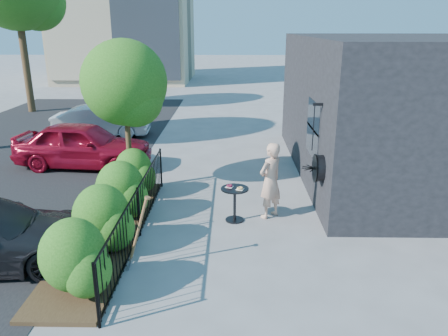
{
  "coord_description": "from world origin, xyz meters",
  "views": [
    {
      "loc": [
        0.46,
        -8.4,
        4.29
      ],
      "look_at": [
        0.28,
        1.03,
        1.2
      ],
      "focal_mm": 35.0,
      "sensor_mm": 36.0,
      "label": 1
    }
  ],
  "objects_px": {
    "cafe_table": "(235,198)",
    "woman": "(270,181)",
    "shovel": "(137,237)",
    "patio_tree": "(127,88)",
    "car_red": "(83,145)",
    "car_silver": "(102,121)"
  },
  "relations": [
    {
      "from": "shovel",
      "to": "car_red",
      "type": "relative_size",
      "value": 0.35
    },
    {
      "from": "patio_tree",
      "to": "shovel",
      "type": "height_order",
      "value": "patio_tree"
    },
    {
      "from": "patio_tree",
      "to": "car_red",
      "type": "bearing_deg",
      "value": 134.81
    },
    {
      "from": "woman",
      "to": "car_red",
      "type": "xyz_separation_m",
      "value": [
        -5.56,
        3.71,
        -0.18
      ]
    },
    {
      "from": "car_red",
      "to": "cafe_table",
      "type": "bearing_deg",
      "value": -124.45
    },
    {
      "from": "cafe_table",
      "to": "car_red",
      "type": "relative_size",
      "value": 0.2
    },
    {
      "from": "patio_tree",
      "to": "car_silver",
      "type": "xyz_separation_m",
      "value": [
        -2.56,
        6.02,
        -2.14
      ]
    },
    {
      "from": "shovel",
      "to": "patio_tree",
      "type": "bearing_deg",
      "value": 103.47
    },
    {
      "from": "car_red",
      "to": "car_silver",
      "type": "xyz_separation_m",
      "value": [
        -0.59,
        4.03,
        -0.1
      ]
    },
    {
      "from": "patio_tree",
      "to": "cafe_table",
      "type": "xyz_separation_m",
      "value": [
        2.76,
        -1.96,
        -2.21
      ]
    },
    {
      "from": "patio_tree",
      "to": "shovel",
      "type": "bearing_deg",
      "value": -76.53
    },
    {
      "from": "cafe_table",
      "to": "car_silver",
      "type": "bearing_deg",
      "value": 123.74
    },
    {
      "from": "woman",
      "to": "car_red",
      "type": "bearing_deg",
      "value": -76.33
    },
    {
      "from": "cafe_table",
      "to": "shovel",
      "type": "bearing_deg",
      "value": -130.01
    },
    {
      "from": "cafe_table",
      "to": "woman",
      "type": "xyz_separation_m",
      "value": [
        0.82,
        0.24,
        0.35
      ]
    },
    {
      "from": "cafe_table",
      "to": "shovel",
      "type": "xyz_separation_m",
      "value": [
        -1.78,
        -2.13,
        0.09
      ]
    },
    {
      "from": "car_red",
      "to": "car_silver",
      "type": "relative_size",
      "value": 1.12
    },
    {
      "from": "car_silver",
      "to": "shovel",
      "type": "bearing_deg",
      "value": -164.13
    },
    {
      "from": "patio_tree",
      "to": "car_silver",
      "type": "distance_m",
      "value": 6.89
    },
    {
      "from": "woman",
      "to": "cafe_table",
      "type": "bearing_deg",
      "value": -26.54
    },
    {
      "from": "patio_tree",
      "to": "cafe_table",
      "type": "distance_m",
      "value": 4.04
    },
    {
      "from": "patio_tree",
      "to": "cafe_table",
      "type": "height_order",
      "value": "patio_tree"
    }
  ]
}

